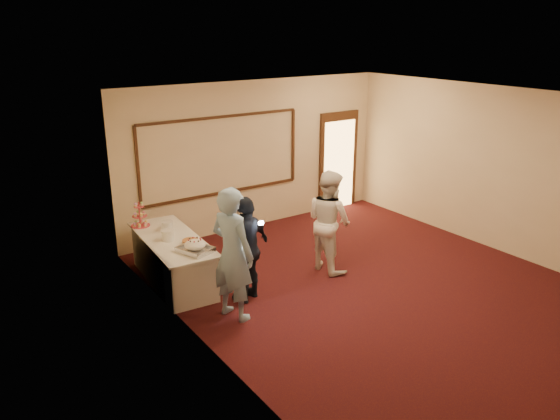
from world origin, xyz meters
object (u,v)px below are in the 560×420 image
object	(u,v)px
plate_stack_a	(168,235)
tart	(191,242)
woman	(329,221)
plate_stack_b	(167,226)
buffet_table	(173,260)
man	(233,254)
guest	(247,249)
pavlova_tray	(195,247)
cupcake_stand	(140,217)

from	to	relation	value
plate_stack_a	tart	world-z (taller)	plate_stack_a
tart	woman	world-z (taller)	woman
plate_stack_b	tart	world-z (taller)	plate_stack_b
plate_stack_a	tart	size ratio (longest dim) A/B	0.68
buffet_table	plate_stack_b	bearing A→B (deg)	76.04
buffet_table	plate_stack_b	distance (m)	0.59
man	guest	bearing A→B (deg)	-69.83
buffet_table	tart	xyz separation A→B (m)	(0.16, -0.37, 0.41)
pavlova_tray	guest	world-z (taller)	guest
tart	man	size ratio (longest dim) A/B	0.15
plate_stack_a	guest	world-z (taller)	guest
guest	plate_stack_b	bearing A→B (deg)	-90.60
tart	man	world-z (taller)	man
pavlova_tray	plate_stack_b	size ratio (longest dim) A/B	2.96
pavlova_tray	plate_stack_a	size ratio (longest dim) A/B	2.87
buffet_table	guest	world-z (taller)	guest
man	guest	distance (m)	0.58
pavlova_tray	man	distance (m)	0.84
buffet_table	plate_stack_b	xyz separation A→B (m)	(0.09, 0.35, 0.46)
buffet_table	woman	size ratio (longest dim) A/B	1.26
buffet_table	pavlova_tray	distance (m)	0.86
tart	woman	size ratio (longest dim) A/B	0.17
buffet_table	tart	world-z (taller)	tart
pavlova_tray	woman	size ratio (longest dim) A/B	0.34
plate_stack_a	woman	size ratio (longest dim) A/B	0.12
buffet_table	cupcake_stand	size ratio (longest dim) A/B	4.70
pavlova_tray	plate_stack_a	xyz separation A→B (m)	(-0.15, 0.67, -0.00)
man	woman	world-z (taller)	man
tart	pavlova_tray	bearing A→B (deg)	-103.97
buffet_table	tart	distance (m)	0.58
man	plate_stack_a	bearing A→B (deg)	-4.59
woman	guest	xyz separation A→B (m)	(-1.71, -0.16, -0.05)
man	woman	size ratio (longest dim) A/B	1.12
pavlova_tray	tart	xyz separation A→B (m)	(0.09, 0.34, -0.06)
plate_stack_a	cupcake_stand	bearing A→B (deg)	98.13
woman	plate_stack_a	bearing A→B (deg)	66.78
plate_stack_a	guest	xyz separation A→B (m)	(0.79, -1.13, -0.03)
woman	guest	distance (m)	1.71
plate_stack_b	cupcake_stand	bearing A→B (deg)	121.73
pavlova_tray	plate_stack_b	bearing A→B (deg)	89.24
plate_stack_a	plate_stack_b	distance (m)	0.43
woman	man	bearing A→B (deg)	101.22
plate_stack_a	buffet_table	bearing A→B (deg)	31.69
plate_stack_b	woman	xyz separation A→B (m)	(2.33, -1.37, 0.02)
woman	buffet_table	bearing A→B (deg)	65.19
pavlova_tray	plate_stack_b	distance (m)	1.07
cupcake_stand	woman	size ratio (longest dim) A/B	0.27
buffet_table	guest	size ratio (longest dim) A/B	1.34
buffet_table	guest	xyz separation A→B (m)	(0.71, -1.18, 0.44)
plate_stack_b	man	size ratio (longest dim) A/B	0.10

